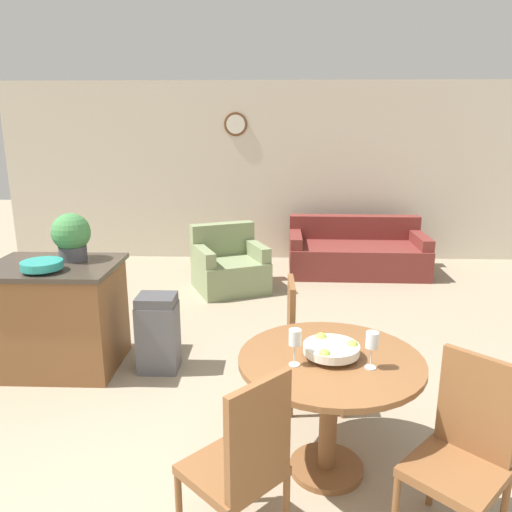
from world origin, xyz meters
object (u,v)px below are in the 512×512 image
Objects in this scene: potted_plant at (71,236)px; trash_bin at (158,333)px; dining_chair_near_left at (243,460)px; armchair at (229,268)px; wine_glass_left at (295,339)px; couch at (356,253)px; dining_chair_far_side at (305,340)px; fruit_bowl at (331,349)px; kitchen_island at (58,316)px; teal_bowl at (42,265)px; wine_glass_right at (372,342)px; dining_table at (330,384)px; dining_chair_near_right at (464,447)px.

trash_bin is at bearing -13.56° from potted_plant.
armchair is (-0.43, 4.11, -0.24)m from dining_chair_near_left.
couch is (1.07, 4.43, -0.65)m from wine_glass_left.
wine_glass_left is 4.60m from couch.
dining_chair_far_side is at bearing -104.15° from couch.
dining_chair_near_left is at bearing -65.92° from trash_bin.
kitchen_island is at bearing 149.21° from fruit_bowl.
fruit_bowl reaches higher than trash_bin.
kitchen_island is 0.89m from trash_bin.
dining_chair_near_left is 3.03× the size of teal_bowl.
wine_glass_right is 2.78m from potted_plant.
dining_chair_near_left is 3.01× the size of fruit_bowl.
dining_table is 3.62m from armchair.
armchair reaches higher than dining_table.
potted_plant reaches higher than fruit_bowl.
armchair is (-0.90, 3.50, -0.31)m from dining_table.
dining_chair_near_left is 0.83m from fruit_bowl.
dining_table is 3.34× the size of teal_bowl.
dining_table is 1.10× the size of dining_chair_near_left.
couch is at bearing -48.98° from dining_chair_near_right.
dining_chair_far_side is at bearing -16.43° from dining_chair_near_right.
kitchen_island is 4.30m from couch.
wine_glass_right is 0.32× the size of trash_bin.
teal_bowl is 4.49m from couch.
dining_chair_far_side is at bearing -9.02° from teal_bowl.
dining_chair_near_right is (0.61, -0.48, -0.07)m from dining_table.
dining_chair_near_left is at bearing -107.30° from armchair.
wine_glass_left is at bearing -102.42° from armchair.
trash_bin is at bearing 11.58° from teal_bowl.
fruit_bowl is at bearing -100.34° from couch.
dining_chair_near_left is 0.91× the size of kitchen_island.
trash_bin is at bearing -124.65° from couch.
couch is (1.33, 4.94, -0.25)m from dining_chair_near_left.
dining_chair_near_right reaches higher than couch.
couch is (0.65, 4.45, -0.65)m from wine_glass_right.
wine_glass_left is (-0.22, -0.10, 0.10)m from fruit_bowl.
dining_chair_near_right is (1.09, 0.14, 0.00)m from dining_chair_near_left.
teal_bowl is (-1.71, 1.71, 0.46)m from dining_chair_near_left.
teal_bowl is 2.81m from armchair.
trash_bin is (-1.53, 1.40, -0.58)m from wine_glass_right.
dining_chair_near_right is 4.26m from armchair.
dining_chair_near_right and dining_chair_far_side have the same top height.
wine_glass_right is at bearing -30.35° from dining_table.
dining_table is at bearing -26.77° from teal_bowl.
couch is at bearing 44.67° from kitchen_island.
wine_glass_right is at bearing -97.49° from couch.
kitchen_island is at bearing 85.76° from dining_chair_near_left.
armchair is at bearing 107.03° from wine_glass_right.
dining_chair_far_side is 2.17m from kitchen_island.
wine_glass_left is at bearing -40.03° from potted_plant.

